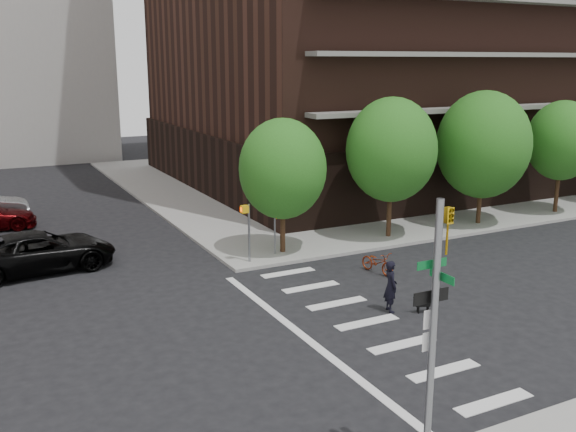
# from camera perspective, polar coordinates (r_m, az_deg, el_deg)

# --- Properties ---
(ground) EXTENTS (120.00, 120.00, 0.00)m
(ground) POSITION_cam_1_polar(r_m,az_deg,el_deg) (21.21, 0.15, -10.89)
(ground) COLOR black
(ground) RESTS_ON ground
(sidewalk_ne) EXTENTS (39.00, 33.00, 0.15)m
(sidewalk_ne) POSITION_cam_1_polar(r_m,az_deg,el_deg) (50.89, 8.64, 3.58)
(sidewalk_ne) COLOR gray
(sidewalk_ne) RESTS_ON ground
(crosswalk) EXTENTS (3.85, 13.00, 0.01)m
(crosswalk) POSITION_cam_1_polar(r_m,az_deg,el_deg) (22.21, 5.30, -9.76)
(crosswalk) COLOR silver
(crosswalk) RESTS_ON ground
(tree_a) EXTENTS (4.00, 4.00, 5.90)m
(tree_a) POSITION_cam_1_polar(r_m,az_deg,el_deg) (29.08, -0.49, 4.20)
(tree_a) COLOR #301E11
(tree_a) RESTS_ON sidewalk_ne
(tree_b) EXTENTS (4.50, 4.50, 6.65)m
(tree_b) POSITION_cam_1_polar(r_m,az_deg,el_deg) (32.11, 9.18, 5.83)
(tree_b) COLOR #301E11
(tree_b) RESTS_ON sidewalk_ne
(tree_c) EXTENTS (5.00, 5.00, 6.80)m
(tree_c) POSITION_cam_1_polar(r_m,az_deg,el_deg) (35.97, 16.98, 6.07)
(tree_c) COLOR #301E11
(tree_c) RESTS_ON sidewalk_ne
(tree_d) EXTENTS (4.00, 4.00, 6.20)m
(tree_d) POSITION_cam_1_polar(r_m,az_deg,el_deg) (40.35, 23.17, 6.18)
(tree_d) COLOR #301E11
(tree_d) RESTS_ON sidewalk_ne
(traffic_signal) EXTENTS (0.90, 0.75, 6.00)m
(traffic_signal) POSITION_cam_1_polar(r_m,az_deg,el_deg) (14.16, 12.71, -12.25)
(traffic_signal) COLOR slate
(traffic_signal) RESTS_ON sidewalk_s
(pedestrian_signal) EXTENTS (2.18, 0.67, 2.60)m
(pedestrian_signal) POSITION_cam_1_polar(r_m,az_deg,el_deg) (28.31, -3.00, -0.60)
(pedestrian_signal) COLOR slate
(pedestrian_signal) RESTS_ON sidewalk_ne
(parked_car_black) EXTENTS (3.43, 6.47, 1.73)m
(parked_car_black) POSITION_cam_1_polar(r_m,az_deg,el_deg) (29.44, -21.16, -2.96)
(parked_car_black) COLOR black
(parked_car_black) RESTS_ON ground
(scooter) EXTENTS (0.95, 1.90, 0.96)m
(scooter) POSITION_cam_1_polar(r_m,az_deg,el_deg) (27.56, 7.96, -4.09)
(scooter) COLOR maroon
(scooter) RESTS_ON ground
(dog_walker) EXTENTS (0.78, 0.60, 1.90)m
(dog_walker) POSITION_cam_1_polar(r_m,az_deg,el_deg) (23.37, 9.11, -6.18)
(dog_walker) COLOR black
(dog_walker) RESTS_ON ground
(dog) EXTENTS (0.68, 0.37, 0.57)m
(dog) POSITION_cam_1_polar(r_m,az_deg,el_deg) (23.68, 12.02, -7.58)
(dog) COLOR black
(dog) RESTS_ON ground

